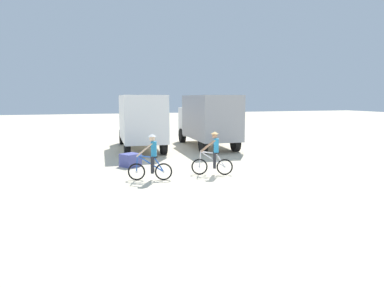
{
  "coord_description": "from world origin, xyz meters",
  "views": [
    {
      "loc": [
        -5.41,
        -11.73,
        3.2
      ],
      "look_at": [
        -0.47,
        3.19,
        1.1
      ],
      "focal_mm": 32.51,
      "sensor_mm": 36.0,
      "label": 1
    }
  ],
  "objects": [
    {
      "name": "cyclist_cowboy_hat",
      "position": [
        -0.09,
        1.48,
        0.85
      ],
      "size": [
        1.64,
        0.75,
        1.82
      ],
      "color": "black",
      "rests_on": "ground"
    },
    {
      "name": "box_truck_grey_hauler",
      "position": [
        2.62,
        9.29,
        1.87
      ],
      "size": [
        2.68,
        6.85,
        3.35
      ],
      "color": "#9E9EA3",
      "rests_on": "ground"
    },
    {
      "name": "box_truck_avon_van",
      "position": [
        -1.67,
        9.67,
        1.87
      ],
      "size": [
        2.79,
        6.88,
        3.35
      ],
      "color": "white",
      "rests_on": "ground"
    },
    {
      "name": "ground_plane",
      "position": [
        0.0,
        0.0,
        0.0
      ],
      "size": [
        120.0,
        120.0,
        0.0
      ],
      "primitive_type": "plane",
      "color": "beige"
    },
    {
      "name": "supply_crate",
      "position": [
        -3.11,
        4.37,
        0.3
      ],
      "size": [
        1.04,
        1.02,
        0.6
      ],
      "primitive_type": "cube",
      "rotation": [
        0.0,
        0.0,
        2.09
      ],
      "color": "#4C5199",
      "rests_on": "ground"
    },
    {
      "name": "cyclist_orange_shirt",
      "position": [
        -2.74,
        1.34,
        0.85
      ],
      "size": [
        1.67,
        0.68,
        1.82
      ],
      "color": "black",
      "rests_on": "ground"
    }
  ]
}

